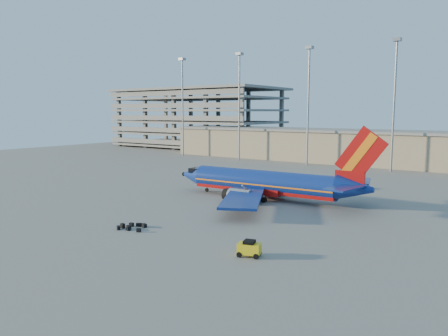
{
  "coord_description": "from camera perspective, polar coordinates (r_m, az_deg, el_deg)",
  "views": [
    {
      "loc": [
        40.16,
        -52.64,
        13.14
      ],
      "look_at": [
        -0.8,
        4.91,
        4.0
      ],
      "focal_mm": 35.0,
      "sensor_mm": 36.0,
      "label": 1
    }
  ],
  "objects": [
    {
      "name": "ground",
      "position": [
        67.51,
        -1.87,
        -3.86
      ],
      "size": [
        220.0,
        220.0,
        0.0
      ],
      "primitive_type": "plane",
      "color": "slate",
      "rests_on": "ground"
    },
    {
      "name": "baggage_tug",
      "position": [
        40.52,
        3.32,
        -10.4
      ],
      "size": [
        2.36,
        1.8,
        1.5
      ],
      "rotation": [
        0.0,
        0.0,
        0.29
      ],
      "color": "yellow",
      "rests_on": "ground"
    },
    {
      "name": "light_mast_row",
      "position": [
        104.82,
        16.03,
        9.5
      ],
      "size": [
        101.6,
        1.6,
        28.65
      ],
      "color": "gray",
      "rests_on": "ground"
    },
    {
      "name": "aircraft_main",
      "position": [
        66.08,
        5.76,
        -2.0
      ],
      "size": [
        33.48,
        32.17,
        11.33
      ],
      "rotation": [
        0.0,
        0.0,
        0.05
      ],
      "color": "navy",
      "rests_on": "ground"
    },
    {
      "name": "luggage_pile",
      "position": [
        50.84,
        -12.04,
        -7.5
      ],
      "size": [
        3.25,
        2.94,
        0.55
      ],
      "color": "black",
      "rests_on": "ground"
    },
    {
      "name": "parking_garage",
      "position": [
        162.76,
        -3.47,
        6.86
      ],
      "size": [
        62.0,
        32.0,
        21.4
      ],
      "color": "slate",
      "rests_on": "ground"
    },
    {
      "name": "terminal_building",
      "position": [
        115.02,
        20.15,
        2.52
      ],
      "size": [
        122.0,
        16.0,
        8.5
      ],
      "color": "gray",
      "rests_on": "ground"
    }
  ]
}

